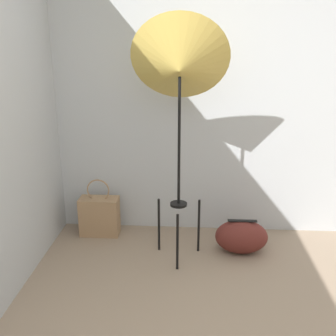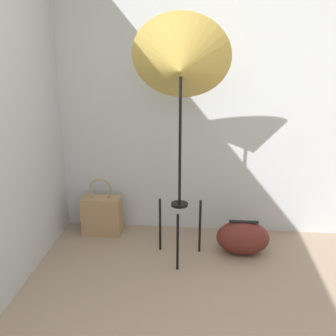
{
  "view_description": "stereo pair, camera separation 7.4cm",
  "coord_description": "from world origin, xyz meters",
  "views": [
    {
      "loc": [
        -0.1,
        -1.07,
        1.68
      ],
      "look_at": [
        -0.26,
        1.53,
        0.84
      ],
      "focal_mm": 42.0,
      "sensor_mm": 36.0,
      "label": 1
    },
    {
      "loc": [
        -0.03,
        -1.06,
        1.68
      ],
      "look_at": [
        -0.26,
        1.53,
        0.84
      ],
      "focal_mm": 42.0,
      "sensor_mm": 36.0,
      "label": 2
    }
  ],
  "objects": [
    {
      "name": "duffel_bag",
      "position": [
        0.33,
        1.87,
        0.14
      ],
      "size": [
        0.43,
        0.28,
        0.29
      ],
      "color": "#5B231E",
      "rests_on": "ground_plane"
    },
    {
      "name": "photo_umbrella",
      "position": [
        -0.19,
        1.77,
        1.51
      ],
      "size": [
        0.72,
        0.51,
        1.87
      ],
      "color": "black",
      "rests_on": "ground_plane"
    },
    {
      "name": "tote_bag",
      "position": [
        -0.91,
        2.12,
        0.18
      ],
      "size": [
        0.35,
        0.17,
        0.53
      ],
      "color": "#9E7A56",
      "rests_on": "ground_plane"
    },
    {
      "name": "wall_back",
      "position": [
        0.0,
        2.32,
        1.3
      ],
      "size": [
        8.0,
        0.05,
        2.6
      ],
      "color": "#B7BCC1",
      "rests_on": "ground_plane"
    }
  ]
}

